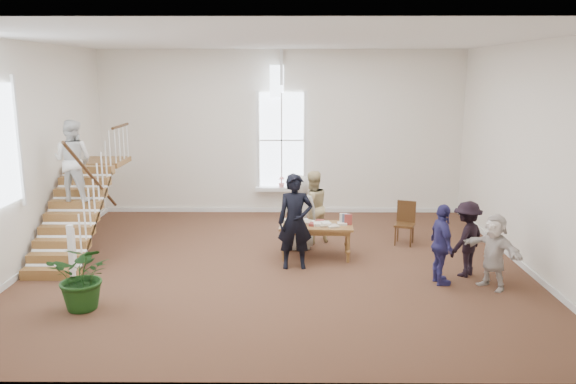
{
  "coord_description": "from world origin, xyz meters",
  "views": [
    {
      "loc": [
        0.29,
        -11.0,
        3.89
      ],
      "look_at": [
        0.21,
        0.4,
        1.45
      ],
      "focal_mm": 35.0,
      "sensor_mm": 36.0,
      "label": 1
    }
  ],
  "objects_px": {
    "library_table": "(315,228)",
    "side_chair": "(405,220)",
    "person_yellow": "(312,207)",
    "woman_cluster_a": "(442,245)",
    "elderly_woman": "(299,212)",
    "woman_cluster_c": "(494,251)",
    "floor_plant": "(84,276)",
    "police_officer": "(295,222)",
    "woman_cluster_b": "(467,239)"
  },
  "relations": [
    {
      "from": "floor_plant",
      "to": "side_chair",
      "type": "xyz_separation_m",
      "value": [
        6.07,
        3.73,
        -0.02
      ]
    },
    {
      "from": "person_yellow",
      "to": "side_chair",
      "type": "relative_size",
      "value": 1.7
    },
    {
      "from": "library_table",
      "to": "woman_cluster_c",
      "type": "relative_size",
      "value": 1.13
    },
    {
      "from": "floor_plant",
      "to": "library_table",
      "type": "bearing_deg",
      "value": 34.47
    },
    {
      "from": "woman_cluster_c",
      "to": "side_chair",
      "type": "relative_size",
      "value": 1.41
    },
    {
      "from": "elderly_woman",
      "to": "woman_cluster_b",
      "type": "height_order",
      "value": "elderly_woman"
    },
    {
      "from": "elderly_woman",
      "to": "police_officer",
      "type": "bearing_deg",
      "value": 74.18
    },
    {
      "from": "woman_cluster_a",
      "to": "side_chair",
      "type": "height_order",
      "value": "woman_cluster_a"
    },
    {
      "from": "woman_cluster_a",
      "to": "library_table",
      "type": "bearing_deg",
      "value": 50.01
    },
    {
      "from": "floor_plant",
      "to": "woman_cluster_c",
      "type": "bearing_deg",
      "value": 7.88
    },
    {
      "from": "woman_cluster_b",
      "to": "floor_plant",
      "type": "distance_m",
      "value": 7.03
    },
    {
      "from": "library_table",
      "to": "woman_cluster_b",
      "type": "xyz_separation_m",
      "value": [
        2.88,
        -1.08,
        0.09
      ]
    },
    {
      "from": "police_officer",
      "to": "side_chair",
      "type": "bearing_deg",
      "value": 29.56
    },
    {
      "from": "side_chair",
      "to": "woman_cluster_b",
      "type": "bearing_deg",
      "value": -49.83
    },
    {
      "from": "elderly_woman",
      "to": "woman_cluster_b",
      "type": "relative_size",
      "value": 1.14
    },
    {
      "from": "woman_cluster_c",
      "to": "woman_cluster_b",
      "type": "bearing_deg",
      "value": 170.33
    },
    {
      "from": "library_table",
      "to": "woman_cluster_b",
      "type": "relative_size",
      "value": 1.07
    },
    {
      "from": "floor_plant",
      "to": "person_yellow",
      "type": "bearing_deg",
      "value": 44.15
    },
    {
      "from": "side_chair",
      "to": "library_table",
      "type": "bearing_deg",
      "value": -134.3
    },
    {
      "from": "person_yellow",
      "to": "floor_plant",
      "type": "bearing_deg",
      "value": 18.2
    },
    {
      "from": "library_table",
      "to": "elderly_woman",
      "type": "height_order",
      "value": "elderly_woman"
    },
    {
      "from": "library_table",
      "to": "police_officer",
      "type": "height_order",
      "value": "police_officer"
    },
    {
      "from": "woman_cluster_c",
      "to": "floor_plant",
      "type": "bearing_deg",
      "value": -116.56
    },
    {
      "from": "library_table",
      "to": "woman_cluster_b",
      "type": "distance_m",
      "value": 3.08
    },
    {
      "from": "woman_cluster_b",
      "to": "floor_plant",
      "type": "height_order",
      "value": "woman_cluster_b"
    },
    {
      "from": "woman_cluster_b",
      "to": "side_chair",
      "type": "xyz_separation_m",
      "value": [
        -0.76,
        2.09,
        -0.19
      ]
    },
    {
      "from": "elderly_woman",
      "to": "woman_cluster_a",
      "type": "distance_m",
      "value": 3.36
    },
    {
      "from": "person_yellow",
      "to": "floor_plant",
      "type": "height_order",
      "value": "person_yellow"
    },
    {
      "from": "woman_cluster_a",
      "to": "woman_cluster_b",
      "type": "height_order",
      "value": "woman_cluster_a"
    },
    {
      "from": "woman_cluster_c",
      "to": "person_yellow",
      "type": "bearing_deg",
      "value": -165.73
    },
    {
      "from": "library_table",
      "to": "woman_cluster_c",
      "type": "distance_m",
      "value": 3.62
    },
    {
      "from": "library_table",
      "to": "side_chair",
      "type": "xyz_separation_m",
      "value": [
        2.12,
        1.01,
        -0.09
      ]
    },
    {
      "from": "floor_plant",
      "to": "woman_cluster_a",
      "type": "bearing_deg",
      "value": 10.79
    },
    {
      "from": "police_officer",
      "to": "elderly_woman",
      "type": "distance_m",
      "value": 1.26
    },
    {
      "from": "police_officer",
      "to": "woman_cluster_a",
      "type": "bearing_deg",
      "value": -21.45
    },
    {
      "from": "police_officer",
      "to": "woman_cluster_a",
      "type": "relative_size",
      "value": 1.26
    },
    {
      "from": "elderly_woman",
      "to": "side_chair",
      "type": "relative_size",
      "value": 1.7
    },
    {
      "from": "police_officer",
      "to": "floor_plant",
      "type": "xyz_separation_m",
      "value": [
        -3.52,
        -2.06,
        -0.39
      ]
    },
    {
      "from": "woman_cluster_c",
      "to": "side_chair",
      "type": "bearing_deg",
      "value": 166.74
    },
    {
      "from": "woman_cluster_a",
      "to": "floor_plant",
      "type": "relative_size",
      "value": 1.32
    },
    {
      "from": "person_yellow",
      "to": "woman_cluster_c",
      "type": "xyz_separation_m",
      "value": [
        3.21,
        -2.82,
        -0.14
      ]
    },
    {
      "from": "woman_cluster_a",
      "to": "side_chair",
      "type": "bearing_deg",
      "value": -2.55
    },
    {
      "from": "library_table",
      "to": "side_chair",
      "type": "relative_size",
      "value": 1.59
    },
    {
      "from": "police_officer",
      "to": "person_yellow",
      "type": "relative_size",
      "value": 1.15
    },
    {
      "from": "person_yellow",
      "to": "woman_cluster_a",
      "type": "bearing_deg",
      "value": 105.47
    },
    {
      "from": "police_officer",
      "to": "side_chair",
      "type": "height_order",
      "value": "police_officer"
    },
    {
      "from": "library_table",
      "to": "woman_cluster_a",
      "type": "relative_size",
      "value": 1.03
    },
    {
      "from": "elderly_woman",
      "to": "person_yellow",
      "type": "bearing_deg",
      "value": -132.21
    },
    {
      "from": "library_table",
      "to": "woman_cluster_c",
      "type": "xyz_separation_m",
      "value": [
        3.18,
        -1.73,
        0.05
      ]
    },
    {
      "from": "woman_cluster_a",
      "to": "floor_plant",
      "type": "bearing_deg",
      "value": 94.59
    }
  ]
}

